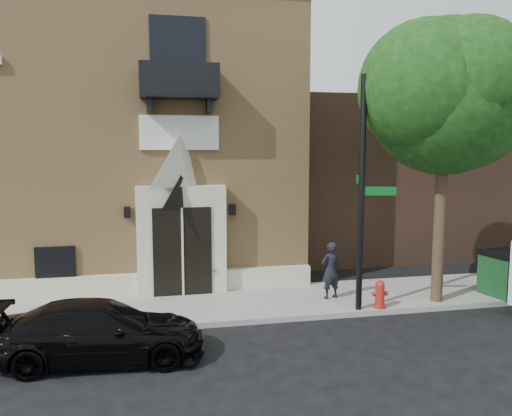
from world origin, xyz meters
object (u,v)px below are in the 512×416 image
(black_sedan, at_px, (100,332))
(fire_hydrant, at_px, (380,294))
(pedestrian_near, at_px, (331,270))
(street_sign, at_px, (362,194))

(black_sedan, relative_size, fire_hydrant, 5.71)
(black_sedan, xyz_separation_m, pedestrian_near, (6.10, 2.72, 0.34))
(pedestrian_near, bearing_deg, fire_hydrant, 117.50)
(black_sedan, relative_size, pedestrian_near, 2.65)
(fire_hydrant, xyz_separation_m, pedestrian_near, (-1.01, 1.10, 0.45))
(fire_hydrant, distance_m, pedestrian_near, 1.56)
(street_sign, bearing_deg, pedestrian_near, 126.90)
(street_sign, height_order, pedestrian_near, street_sign)
(street_sign, distance_m, fire_hydrant, 2.80)
(black_sedan, xyz_separation_m, fire_hydrant, (7.11, 1.62, -0.11))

